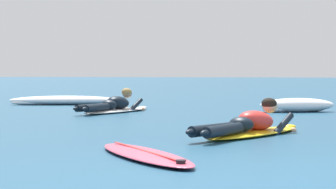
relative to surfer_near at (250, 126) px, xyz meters
name	(u,v)px	position (x,y,z in m)	size (l,w,h in m)	color
ground_plane	(286,110)	(0.44, 6.15, -0.14)	(120.00, 120.00, 0.00)	navy
surfer_near	(250,126)	(0.00, 0.00, 0.00)	(1.51, 2.54, 0.53)	yellow
surfer_far	(114,106)	(-3.03, 4.52, 0.00)	(1.20, 2.56, 0.53)	white
drifting_surfboard	(145,155)	(-0.91, -2.50, -0.10)	(1.57, 2.02, 0.16)	#E54C66
whitewater_front	(65,101)	(-5.02, 7.28, -0.03)	(2.83, 1.22, 0.23)	white
whitewater_mid_right	(297,106)	(0.68, 5.32, 0.00)	(1.69, 1.03, 0.29)	white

